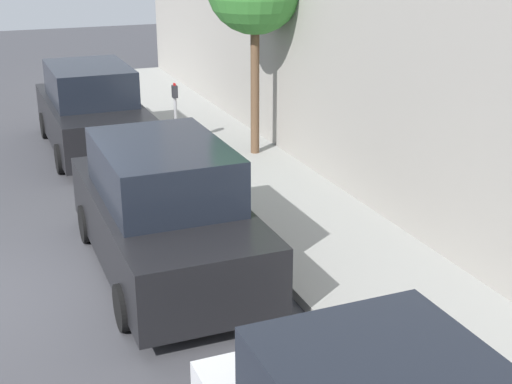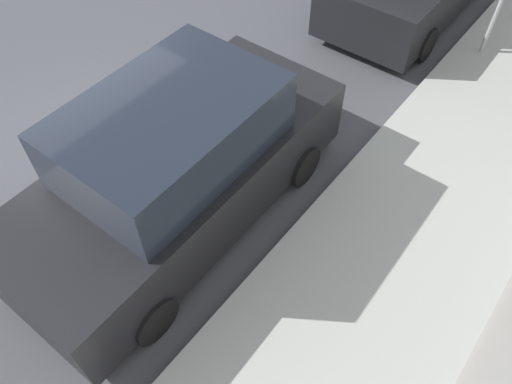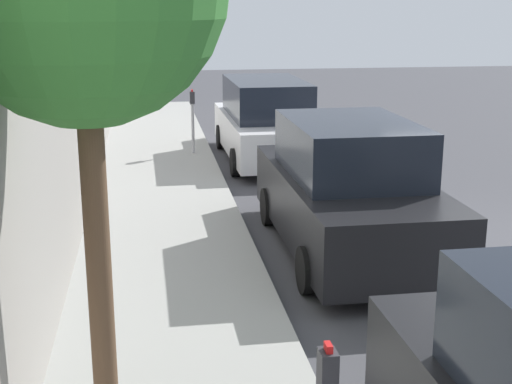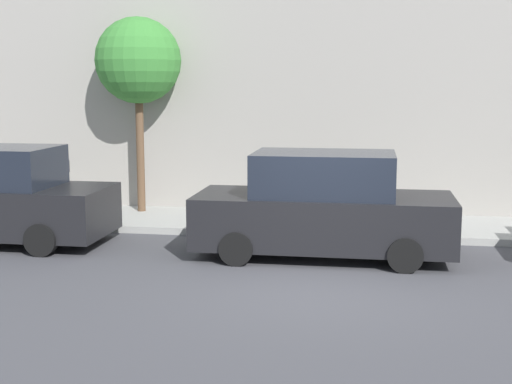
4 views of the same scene
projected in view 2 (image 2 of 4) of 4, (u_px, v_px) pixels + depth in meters
The scene contains 4 objects.
ground_plane at pixel (84, 147), 7.79m from camera, with size 60.00×60.00×0.00m, color #424247.
sidewalk at pixel (348, 322), 5.88m from camera, with size 2.57×32.00×0.15m.
parked_suv_second at pixel (177, 167), 6.27m from camera, with size 2.08×4.81×1.98m.
parking_meter_far at pixel (499, 6), 8.44m from camera, with size 0.11×0.15×1.44m.
Camera 2 is at (5.47, -2.64, 5.61)m, focal length 35.00 mm.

